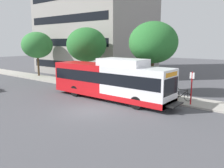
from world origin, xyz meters
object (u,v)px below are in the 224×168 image
object	(u,v)px
transit_bus	(110,80)
bicycle_parked	(181,95)
bus_stop_sign_pole	(192,86)
street_tree_mid_block	(87,45)
street_tree_near_stop	(153,43)
street_tree_far_block	(37,45)

from	to	relation	value
transit_bus	bicycle_parked	world-z (taller)	transit_bus
bus_stop_sign_pole	street_tree_mid_block	bearing A→B (deg)	82.13
bus_stop_sign_pole	street_tree_near_stop	bearing A→B (deg)	68.20
bus_stop_sign_pole	street_tree_far_block	world-z (taller)	street_tree_far_block
bus_stop_sign_pole	street_tree_far_block	distance (m)	23.49
transit_bus	street_tree_mid_block	bearing A→B (deg)	59.09
transit_bus	street_tree_far_block	bearing A→B (deg)	76.37
bus_stop_sign_pole	bicycle_parked	xyz separation A→B (m)	(0.84, 1.10, -1.09)
bus_stop_sign_pole	transit_bus	bearing A→B (deg)	109.73
bicycle_parked	street_tree_near_stop	bearing A→B (deg)	74.32
street_tree_near_stop	bicycle_parked	bearing A→B (deg)	-105.68
transit_bus	bus_stop_sign_pole	xyz separation A→B (m)	(2.29, -6.39, -0.05)
transit_bus	bicycle_parked	xyz separation A→B (m)	(3.13, -5.29, -1.14)
street_tree_far_block	street_tree_near_stop	bearing A→B (deg)	-90.03
bus_stop_sign_pole	street_tree_mid_block	xyz separation A→B (m)	(1.84, 13.28, 3.05)
transit_bus	bus_stop_sign_pole	distance (m)	6.79
bus_stop_sign_pole	bicycle_parked	distance (m)	1.76
bicycle_parked	street_tree_far_block	size ratio (longest dim) A/B	0.28
transit_bus	bus_stop_sign_pole	bearing A→B (deg)	-70.27
street_tree_near_stop	bus_stop_sign_pole	bearing A→B (deg)	-111.80
street_tree_mid_block	bicycle_parked	bearing A→B (deg)	-94.67
bicycle_parked	street_tree_mid_block	distance (m)	12.90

